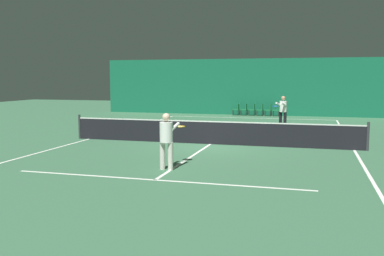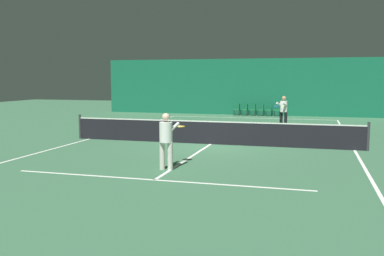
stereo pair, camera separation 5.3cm
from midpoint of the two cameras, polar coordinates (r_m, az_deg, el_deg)
ground_plane at (r=17.40m, az=2.59°, el=-2.17°), size 60.00×60.00×0.00m
backdrop_curtain at (r=31.29m, az=8.65°, el=5.42°), size 23.00×0.12×4.07m
court_line_baseline_far at (r=29.03m, az=7.98°, el=1.32°), size 11.00×0.10×0.00m
court_line_service_far at (r=23.62m, az=6.15°, el=0.14°), size 8.25×0.10×0.00m
court_line_service_near at (r=11.38m, az=-4.87°, el=-6.91°), size 8.25×0.10×0.00m
court_line_sideline_left at (r=19.39m, az=-13.44°, el=-1.42°), size 0.10×23.80×0.00m
court_line_sideline_right at (r=17.02m, az=20.95°, el=-2.79°), size 0.10×23.80×0.00m
court_line_centre at (r=17.40m, az=2.59°, el=-2.16°), size 0.10×12.80×0.00m
tennis_net at (r=17.33m, az=2.60°, el=-0.50°), size 12.00×0.10×1.07m
player_near at (r=12.48m, az=-3.28°, el=-1.17°), size 0.50×1.38×1.66m
player_far at (r=23.83m, az=12.14°, el=2.48°), size 0.80×1.41×1.70m
courtside_chair_0 at (r=31.01m, az=6.13°, el=2.58°), size 0.44×0.44×0.84m
courtside_chair_1 at (r=30.92m, az=7.18°, el=2.56°), size 0.44×0.44×0.84m
courtside_chair_2 at (r=30.84m, az=8.24°, el=2.53°), size 0.44×0.44×0.84m
courtside_chair_3 at (r=30.77m, az=9.31°, el=2.50°), size 0.44×0.44×0.84m
courtside_chair_4 at (r=30.71m, az=10.37°, el=2.47°), size 0.44×0.44×0.84m
courtside_chair_5 at (r=30.66m, az=11.44°, el=2.44°), size 0.44×0.44×0.84m
tennis_ball at (r=15.75m, az=-2.77°, el=-2.97°), size 0.07×0.07×0.07m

